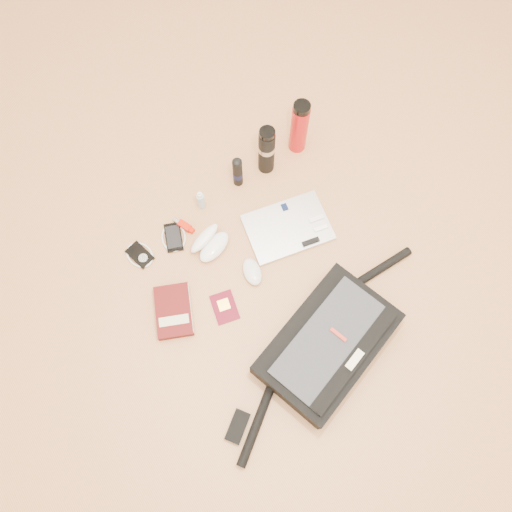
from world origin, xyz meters
name	(u,v)px	position (x,y,z in m)	size (l,w,h in m)	color
ground	(270,286)	(0.00, 0.00, 0.00)	(4.00, 4.00, 0.00)	#BA7E4D
messenger_bag	(327,345)	(0.04, -0.31, 0.07)	(1.00, 0.44, 0.14)	black
laptop	(288,228)	(0.20, 0.16, 0.01)	(0.37, 0.30, 0.03)	silver
book	(174,311)	(-0.37, 0.11, 0.02)	(0.20, 0.24, 0.04)	#490B0C
passport	(225,307)	(-0.19, 0.03, 0.00)	(0.12, 0.14, 0.01)	#530616
mouse	(252,272)	(-0.03, 0.08, 0.02)	(0.10, 0.13, 0.04)	silver
sunglasses_case	(209,243)	(-0.11, 0.27, 0.03)	(0.19, 0.17, 0.09)	white
ipod	(140,255)	(-0.36, 0.39, 0.01)	(0.11, 0.12, 0.01)	black
phone	(174,237)	(-0.21, 0.38, 0.01)	(0.13, 0.14, 0.01)	black
inhaler	(184,225)	(-0.15, 0.40, 0.01)	(0.06, 0.10, 0.03)	#B61705
spray_bottle	(201,201)	(-0.04, 0.44, 0.05)	(0.04, 0.04, 0.12)	#94B5C6
aerosol_can	(238,172)	(0.14, 0.45, 0.09)	(0.05, 0.05, 0.17)	black
thermos_black	(267,150)	(0.28, 0.45, 0.13)	(0.09, 0.09, 0.26)	black
thermos_red	(299,127)	(0.45, 0.46, 0.14)	(0.09, 0.09, 0.28)	#AE1215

